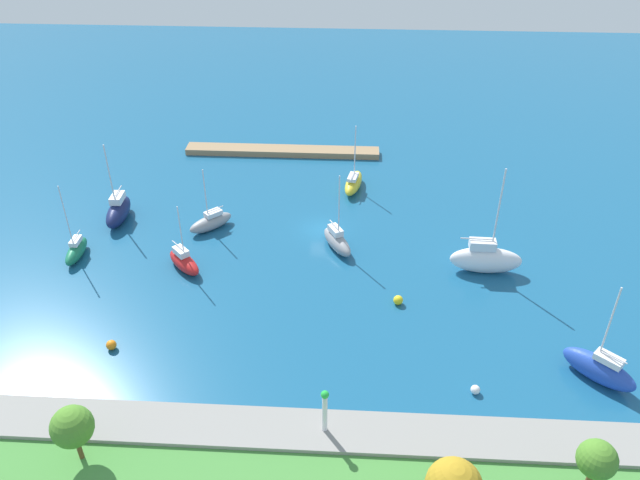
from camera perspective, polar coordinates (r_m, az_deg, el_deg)
The scene contains 17 objects.
water at distance 66.57m, azimuth 0.21°, elevation 0.96°, with size 160.00×160.00×0.00m, color #19567F.
pier_dock at distance 82.84m, azimuth -3.45°, elevation 8.13°, with size 25.29×2.47×0.78m, color #997A56.
breakwater at distance 45.48m, azimuth -1.74°, elevation -17.29°, with size 55.61×3.59×1.18m, color gray.
harbor_beacon at distance 43.31m, azimuth 0.44°, elevation -15.11°, with size 0.56×0.56×3.73m.
park_tree_mideast at distance 44.49m, azimuth -21.70°, elevation -15.59°, with size 2.78×2.78×4.43m.
park_tree_east at distance 42.86m, azimuth 23.97°, elevation -17.90°, with size 2.44×2.44×4.69m.
sailboat_gray_far_north at distance 63.05m, azimuth 1.57°, elevation -0.07°, with size 3.83×5.31×8.47m.
sailboat_navy_mid_basin at distance 71.01m, azimuth -17.95°, elevation 2.57°, with size 2.13×6.03×9.14m.
sailboat_yellow_outer_mooring at distance 73.90m, azimuth 3.08°, elevation 5.26°, with size 2.76×5.86×7.91m.
sailboat_white_center_basin at distance 61.57m, azimuth 14.90°, elevation -1.67°, with size 6.86×2.17×11.09m.
sailboat_red_lone_south at distance 61.62m, azimuth -12.33°, elevation -1.92°, with size 4.45×4.57×7.14m.
sailboat_green_west_end at distance 66.40m, azimuth -21.39°, elevation -0.88°, with size 1.37×4.61×8.20m.
sailboat_blue_east_end at distance 53.36m, azimuth 24.15°, elevation -10.64°, with size 5.48×5.22×8.83m.
sailboat_gray_by_breakwater at distance 67.27m, azimuth -9.94°, elevation 1.64°, with size 4.79×4.69×7.16m.
mooring_buoy_orange at distance 54.58m, azimuth -18.53°, elevation -9.08°, with size 0.84×0.84×0.84m, color orange.
mooring_buoy_yellow at distance 56.62m, azimuth 7.15°, elevation -5.47°, with size 0.88×0.88×0.88m, color yellow.
mooring_buoy_white at distance 49.86m, azimuth 14.01°, elevation -13.13°, with size 0.72×0.72×0.72m, color white.
Camera 1 is at (-2.96, 56.03, 35.83)m, focal length 35.02 mm.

